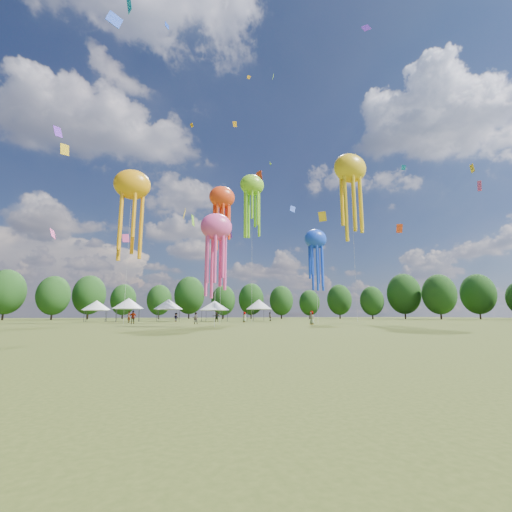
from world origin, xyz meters
name	(u,v)px	position (x,y,z in m)	size (l,w,h in m)	color
ground	(454,344)	(0.00, 0.00, 0.00)	(300.00, 300.00, 0.00)	#384416
spectator_near	(195,318)	(-4.59, 35.35, 0.77)	(0.75, 0.58, 1.54)	gray
spectators_far	(217,317)	(1.04, 46.52, 0.87)	(26.83, 27.52, 1.83)	gray
festival_tents	(180,305)	(-4.09, 54.71, 3.12)	(35.43, 8.79, 4.37)	#47474C
show_kites	(277,198)	(8.45, 37.35, 19.83)	(42.76, 24.45, 30.36)	#FE4316
small_kites	(224,146)	(0.66, 41.90, 29.66)	(73.13, 53.83, 41.71)	#FE4316
treeline	(176,289)	(-3.87, 62.51, 6.54)	(201.57, 95.24, 13.43)	#38281C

